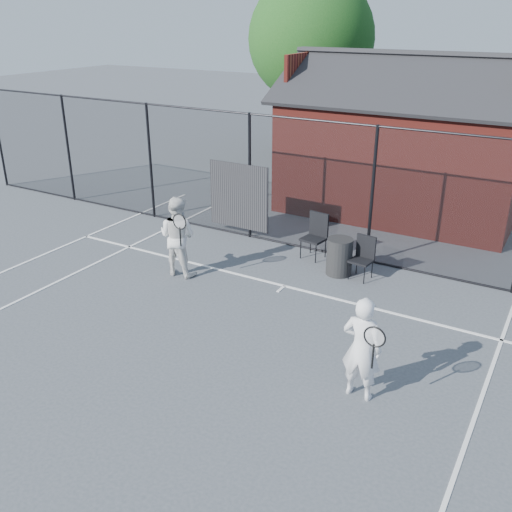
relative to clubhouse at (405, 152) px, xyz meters
The scene contains 10 objects.
ground 9.16m from the clubhouse, 93.18° to the right, with size 80.00×80.00×0.00m, color #44494D.
court_lines 10.46m from the clubhouse, 92.77° to the right, with size 11.02×18.00×0.01m.
fence 4.09m from the clubhouse, 101.37° to the right, with size 22.04×3.00×3.00m.
clubhouse is the anchor object (origin of this frame).
tree_left 7.21m from the clubhouse, 138.01° to the left, with size 4.48×4.48×6.44m.
player_front 8.89m from the clubhouse, 76.60° to the right, with size 0.70×0.52×1.57m.
player_back 7.14m from the clubhouse, 112.37° to the right, with size 0.93×0.69×1.68m.
chair_left 4.58m from the clubhouse, 98.04° to the right, with size 0.48×0.50×1.00m, color black.
chair_right 5.08m from the clubhouse, 82.08° to the right, with size 0.42×0.44×0.88m, color black.
waste_bin 5.05m from the clubhouse, 87.62° to the right, with size 0.54×0.54×0.78m, color black.
Camera 1 is at (4.68, -6.19, 5.08)m, focal length 40.00 mm.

